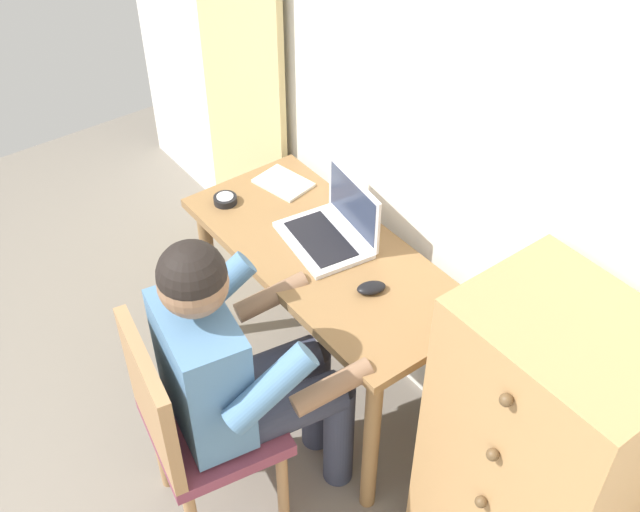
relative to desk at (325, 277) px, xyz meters
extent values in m
cube|color=silver|center=(0.36, 0.33, 0.64)|extent=(4.80, 0.05, 2.50)
cube|color=#CCB77A|center=(-0.94, 0.26, 0.46)|extent=(0.62, 0.03, 2.14)
cube|color=olive|center=(0.00, 0.00, 0.11)|extent=(1.17, 0.52, 0.03)
cylinder|color=olive|center=(-0.52, -0.20, -0.26)|extent=(0.06, 0.06, 0.70)
cylinder|color=olive|center=(0.52, -0.20, -0.26)|extent=(0.06, 0.06, 0.70)
cylinder|color=olive|center=(-0.52, 0.20, -0.26)|extent=(0.06, 0.06, 0.70)
cylinder|color=olive|center=(0.52, 0.20, -0.26)|extent=(0.06, 0.06, 0.70)
cube|color=tan|center=(0.98, 0.05, -0.04)|extent=(0.57, 0.44, 1.14)
sphere|color=brown|center=(0.98, -0.19, -0.04)|extent=(0.04, 0.04, 0.04)
sphere|color=brown|center=(0.98, -0.19, 0.18)|extent=(0.04, 0.04, 0.04)
sphere|color=brown|center=(0.98, -0.19, 0.41)|extent=(0.04, 0.04, 0.04)
cube|color=brown|center=(0.22, -0.62, -0.16)|extent=(0.48, 0.46, 0.05)
cube|color=#9E754C|center=(0.19, -0.80, 0.08)|extent=(0.42, 0.11, 0.42)
cylinder|color=#9E754C|center=(0.41, -0.49, -0.40)|extent=(0.04, 0.04, 0.43)
cylinder|color=#9E754C|center=(0.08, -0.43, -0.40)|extent=(0.04, 0.04, 0.43)
cylinder|color=#9E754C|center=(0.02, -0.75, -0.40)|extent=(0.04, 0.04, 0.43)
cylinder|color=#33384C|center=(0.34, -0.42, -0.11)|extent=(0.21, 0.42, 0.14)
cylinder|color=#33384C|center=(0.16, -0.39, -0.11)|extent=(0.21, 0.42, 0.14)
cylinder|color=#33384C|center=(0.37, -0.22, -0.36)|extent=(0.11, 0.11, 0.50)
cylinder|color=#33384C|center=(0.19, -0.19, -0.36)|extent=(0.11, 0.11, 0.50)
cube|color=teal|center=(0.21, -0.63, 0.12)|extent=(0.39, 0.26, 0.46)
cylinder|color=teal|center=(0.45, -0.54, 0.20)|extent=(0.14, 0.31, 0.25)
cylinder|color=teal|center=(0.02, -0.46, 0.20)|extent=(0.14, 0.31, 0.25)
cylinder|color=#846047|center=(0.48, -0.34, 0.09)|extent=(0.11, 0.28, 0.11)
cylinder|color=#846047|center=(0.05, -0.27, 0.09)|extent=(0.11, 0.28, 0.11)
sphere|color=#846047|center=(0.21, -0.62, 0.48)|extent=(0.20, 0.20, 0.20)
sphere|color=black|center=(0.21, -0.62, 0.51)|extent=(0.20, 0.20, 0.20)
cube|color=silver|center=(-0.05, 0.02, 0.13)|extent=(0.37, 0.29, 0.02)
cube|color=black|center=(-0.05, 0.01, 0.14)|extent=(0.30, 0.19, 0.00)
cube|color=silver|center=(-0.03, 0.15, 0.25)|extent=(0.34, 0.06, 0.22)
cube|color=#2D3851|center=(-0.03, 0.14, 0.25)|extent=(0.30, 0.05, 0.18)
ellipsoid|color=black|center=(0.26, 0.00, 0.14)|extent=(0.09, 0.12, 0.03)
cylinder|color=black|center=(-0.46, -0.13, 0.14)|extent=(0.09, 0.09, 0.03)
cylinder|color=silver|center=(-0.46, -0.13, 0.15)|extent=(0.06, 0.06, 0.00)
cube|color=silver|center=(-0.43, 0.11, 0.13)|extent=(0.24, 0.19, 0.01)
camera|label=1|loc=(1.67, -1.27, 1.92)|focal=43.55mm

